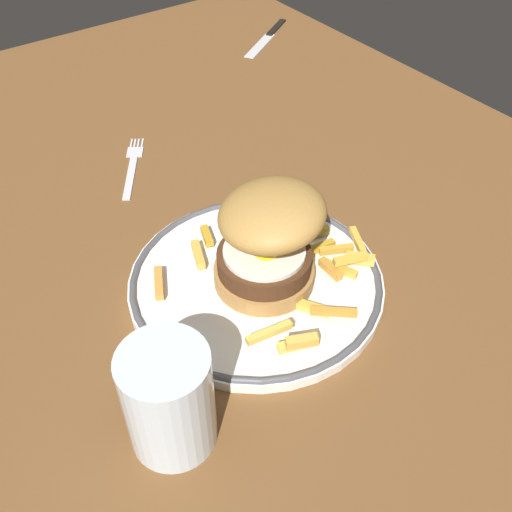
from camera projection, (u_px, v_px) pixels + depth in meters
The scene contains 7 objects.
ground_plane at pixel (266, 272), 69.27cm from camera, with size 145.30×98.63×4.00cm, color brown.
dinner_plate at pixel (256, 281), 64.29cm from camera, with size 27.62×27.62×1.60cm.
burger at pixel (268, 239), 59.92cm from camera, with size 14.47×14.74×11.36cm.
fries_pile at pixel (294, 273), 63.10cm from camera, with size 21.98×24.27×2.84cm.
water_glass at pixel (170, 405), 48.81cm from camera, with size 7.52×7.52×10.71cm.
fork at pixel (132, 165), 81.31cm from camera, with size 12.79×9.07×0.36cm.
knife at pixel (270, 34), 112.60cm from camera, with size 10.84×16.05×0.70cm.
Camera 1 is at (38.95, -29.68, 47.05)cm, focal length 41.58 mm.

